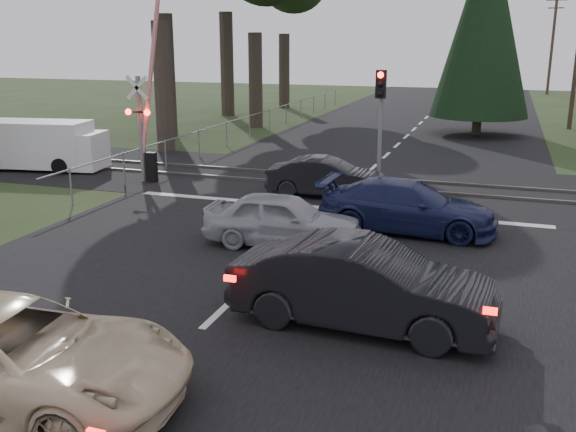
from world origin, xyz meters
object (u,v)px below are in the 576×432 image
at_px(dark_hatchback, 363,285).
at_px(blue_sedan, 407,207).
at_px(utility_pole_far, 552,42).
at_px(dark_car_far, 326,177).
at_px(crossing_signal, 146,126).
at_px(silver_car, 283,220).
at_px(white_van, 44,145).
at_px(traffic_signal_center, 380,110).
at_px(cream_coupe, 8,355).

bearing_deg(dark_hatchback, blue_sedan, 3.80).
relative_size(utility_pole_far, dark_car_far, 2.31).
relative_size(crossing_signal, silver_car, 1.75).
bearing_deg(silver_car, white_van, 59.84).
bearing_deg(crossing_signal, utility_pole_far, 70.77).
bearing_deg(traffic_signal_center, crossing_signal, -173.85).
bearing_deg(blue_sedan, silver_car, 131.04).
height_order(dark_hatchback, dark_car_far, dark_hatchback).
xyz_separation_m(utility_pole_far, dark_car_far, (-9.04, -45.29, -4.08)).
bearing_deg(silver_car, dark_hatchback, -146.93).
bearing_deg(utility_pole_far, cream_coupe, -99.70).
bearing_deg(traffic_signal_center, silver_car, -100.65).
height_order(utility_pole_far, blue_sedan, utility_pole_far).
bearing_deg(cream_coupe, dark_hatchback, -51.17).
bearing_deg(traffic_signal_center, blue_sedan, -68.82).
relative_size(crossing_signal, white_van, 1.36).
height_order(traffic_signal_center, utility_pole_far, utility_pole_far).
bearing_deg(dark_car_far, blue_sedan, -138.77).
bearing_deg(blue_sedan, dark_hatchback, -176.71).
bearing_deg(dark_car_far, dark_hatchback, -164.50).
distance_m(dark_car_far, white_van, 11.91).
bearing_deg(traffic_signal_center, cream_coupe, -99.98).
height_order(silver_car, white_van, white_van).
bearing_deg(cream_coupe, blue_sedan, -26.94).
height_order(dark_hatchback, blue_sedan, dark_hatchback).
bearing_deg(utility_pole_far, white_van, -115.20).
bearing_deg(silver_car, cream_coupe, 167.55).
xyz_separation_m(silver_car, blue_sedan, (2.80, 2.25, 0.01)).
relative_size(silver_car, white_van, 0.77).
xyz_separation_m(crossing_signal, traffic_signal_center, (8.27, 0.89, 0.75)).
bearing_deg(cream_coupe, traffic_signal_center, -15.09).
height_order(crossing_signal, dark_car_far, crossing_signal).
relative_size(utility_pole_far, white_van, 1.75).
distance_m(utility_pole_far, dark_car_far, 46.36).
xyz_separation_m(cream_coupe, silver_car, (1.35, 8.11, -0.06)).
height_order(crossing_signal, dark_hatchback, crossing_signal).
distance_m(crossing_signal, white_van, 5.31).
xyz_separation_m(crossing_signal, utility_pole_far, (15.77, 45.21, 2.67)).
relative_size(cream_coupe, silver_car, 1.33).
xyz_separation_m(blue_sedan, white_van, (-15.01, 4.01, 0.28)).
relative_size(silver_car, blue_sedan, 0.83).
height_order(dark_hatchback, white_van, white_van).
xyz_separation_m(utility_pole_far, white_van, (-20.91, -44.44, -3.75)).
distance_m(dark_hatchback, white_van, 18.28).
relative_size(crossing_signal, blue_sedan, 1.46).
distance_m(blue_sedan, dark_car_far, 4.45).
distance_m(silver_car, blue_sedan, 3.59).
distance_m(dark_hatchback, silver_car, 4.95).
bearing_deg(white_van, dark_hatchback, -43.53).
bearing_deg(utility_pole_far, silver_car, -99.74).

